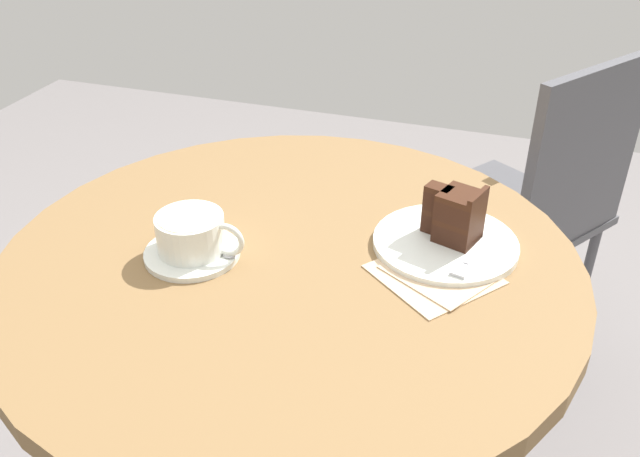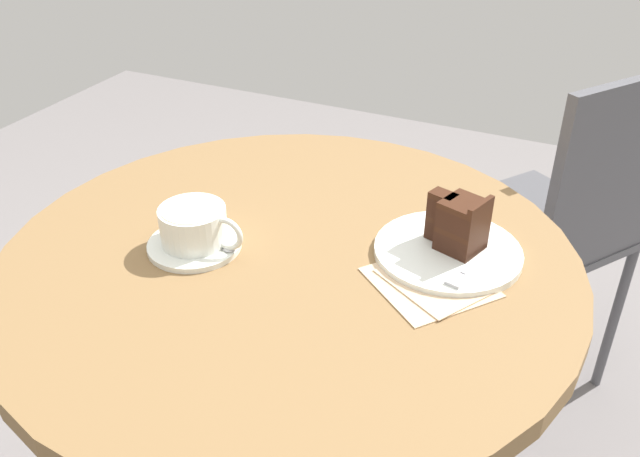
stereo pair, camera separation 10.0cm
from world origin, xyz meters
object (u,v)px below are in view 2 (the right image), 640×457
at_px(saucer, 195,244).
at_px(cake_plate, 448,251).
at_px(cake_slice, 459,224).
at_px(napkin, 435,280).
at_px(teaspoon, 223,241).
at_px(cafe_chair, 567,215).
at_px(fork, 469,269).
at_px(coffee_cup, 195,225).

relative_size(saucer, cake_plate, 0.65).
relative_size(cake_slice, napkin, 0.44).
bearing_deg(teaspoon, cafe_chair, 91.28).
bearing_deg(cake_slice, cake_plate, -137.35).
distance_m(cake_plate, napkin, 0.07).
bearing_deg(fork, napkin, -40.29).
xyz_separation_m(coffee_cup, cake_slice, (0.37, 0.15, 0.01)).
xyz_separation_m(teaspoon, fork, (0.36, 0.08, 0.00)).
bearing_deg(coffee_cup, napkin, 10.55).
xyz_separation_m(fork, napkin, (-0.04, -0.03, -0.01)).
xyz_separation_m(cake_plate, napkin, (0.00, -0.07, -0.00)).
bearing_deg(cake_slice, fork, -58.90).
distance_m(coffee_cup, cake_plate, 0.38).
xyz_separation_m(coffee_cup, fork, (0.40, 0.10, -0.02)).
height_order(saucer, fork, fork).
height_order(coffee_cup, napkin, coffee_cup).
xyz_separation_m(saucer, cake_slice, (0.37, 0.15, 0.05)).
bearing_deg(coffee_cup, cake_plate, 21.40).
distance_m(coffee_cup, napkin, 0.37).
bearing_deg(cake_slice, napkin, -95.42).
bearing_deg(fork, coffee_cup, -62.90).
bearing_deg(cake_plate, teaspoon, -158.65).
relative_size(saucer, fork, 1.07).
bearing_deg(saucer, teaspoon, 25.32).
height_order(coffee_cup, cake_slice, cake_slice).
bearing_deg(fork, teaspoon, -63.80).
bearing_deg(saucer, fork, 13.95).
bearing_deg(napkin, saucer, -168.97).
relative_size(teaspoon, cake_plate, 0.37).
height_order(saucer, coffee_cup, coffee_cup).
distance_m(saucer, fork, 0.41).
distance_m(saucer, teaspoon, 0.04).
relative_size(teaspoon, cafe_chair, 0.10).
height_order(teaspoon, cake_plate, teaspoon).
xyz_separation_m(teaspoon, cafe_chair, (0.45, 0.67, -0.20)).
bearing_deg(cake_plate, saucer, -158.21).
bearing_deg(teaspoon, saucer, -119.33).
relative_size(saucer, teaspoon, 1.74).
xyz_separation_m(saucer, napkin, (0.36, 0.07, -0.00)).
bearing_deg(napkin, fork, 36.14).
bearing_deg(teaspoon, coffee_cup, -122.84).
xyz_separation_m(coffee_cup, napkin, (0.36, 0.07, -0.04)).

